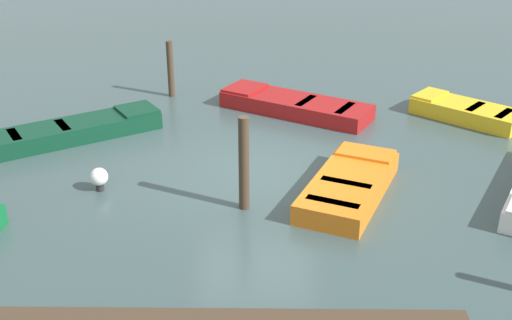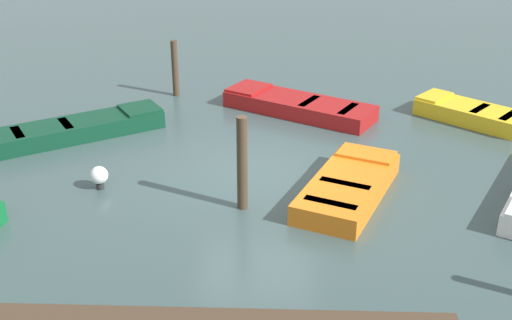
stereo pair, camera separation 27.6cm
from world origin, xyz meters
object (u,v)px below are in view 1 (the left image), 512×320
rowboat_dark_green (77,129)px  rowboat_yellow (466,111)px  mooring_piling_mid_left (170,69)px  rowboat_orange (349,185)px  rowboat_red (294,105)px  marker_buoy (99,177)px  mooring_piling_far_left (244,164)px

rowboat_dark_green → rowboat_yellow: bearing=-24.3°
rowboat_dark_green → mooring_piling_mid_left: (-1.90, -3.00, 0.56)m
rowboat_yellow → rowboat_orange: bearing=91.0°
rowboat_orange → rowboat_yellow: bearing=-16.5°
rowboat_red → rowboat_yellow: 4.36m
mooring_piling_mid_left → rowboat_dark_green: bearing=57.6°
rowboat_dark_green → marker_buoy: 2.92m
rowboat_red → rowboat_dark_green: 5.48m
rowboat_red → mooring_piling_mid_left: mooring_piling_mid_left is taller
marker_buoy → rowboat_yellow: bearing=-155.9°
mooring_piling_mid_left → mooring_piling_far_left: size_ratio=0.85×
rowboat_red → mooring_piling_mid_left: 3.66m
rowboat_yellow → rowboat_red: bearing=35.3°
rowboat_red → mooring_piling_far_left: 5.28m
rowboat_orange → mooring_piling_far_left: size_ratio=1.81×
rowboat_dark_green → marker_buoy: (-1.09, 2.71, 0.07)m
rowboat_orange → rowboat_yellow: 5.41m
rowboat_yellow → marker_buoy: 9.30m
mooring_piling_mid_left → rowboat_red: bearing=157.5°
rowboat_red → rowboat_orange: size_ratio=1.21×
rowboat_yellow → rowboat_dark_green: bearing=48.7°
rowboat_red → rowboat_orange: bearing=130.7°
rowboat_orange → marker_buoy: bearing=111.6°
rowboat_red → rowboat_dark_green: same height
rowboat_yellow → mooring_piling_far_left: bearing=81.2°
mooring_piling_mid_left → marker_buoy: (0.82, 5.71, -0.50)m
mooring_piling_far_left → rowboat_red: bearing=-104.2°
rowboat_dark_green → mooring_piling_far_left: bearing=-71.9°
rowboat_dark_green → mooring_piling_far_left: size_ratio=2.15×
mooring_piling_mid_left → mooring_piling_far_left: bearing=107.6°
rowboat_red → rowboat_orange: (-0.76, 4.60, 0.00)m
rowboat_orange → mooring_piling_far_left: (2.05, 0.48, 0.70)m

